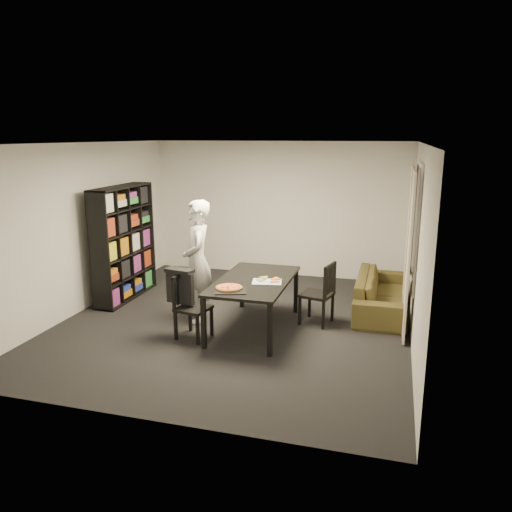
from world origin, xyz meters
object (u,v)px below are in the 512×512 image
(chair_left, at_px, (188,302))
(sofa, at_px, (382,293))
(person, at_px, (197,261))
(pepperoni_pizza, at_px, (229,288))
(bookshelf, at_px, (124,243))
(chair_right, at_px, (323,290))
(dining_table, at_px, (254,284))
(baking_tray, at_px, (231,291))

(chair_left, distance_m, sofa, 3.10)
(chair_left, distance_m, person, 0.78)
(pepperoni_pizza, bearing_deg, bookshelf, 150.03)
(person, bearing_deg, pepperoni_pizza, 22.11)
(bookshelf, bearing_deg, chair_left, -37.51)
(chair_right, height_order, pepperoni_pizza, chair_right)
(chair_left, relative_size, pepperoni_pizza, 2.53)
(sofa, bearing_deg, dining_table, 126.20)
(baking_tray, distance_m, sofa, 2.68)
(baking_tray, bearing_deg, dining_table, 76.57)
(dining_table, distance_m, chair_right, 1.02)
(dining_table, height_order, baking_tray, baking_tray)
(bookshelf, height_order, baking_tray, bookshelf)
(dining_table, height_order, person, person)
(bookshelf, bearing_deg, chair_right, -5.79)
(chair_left, bearing_deg, sofa, -43.57)
(baking_tray, height_order, pepperoni_pizza, pepperoni_pizza)
(chair_right, relative_size, baking_tray, 2.31)
(bookshelf, bearing_deg, dining_table, -17.50)
(chair_right, relative_size, sofa, 0.46)
(dining_table, bearing_deg, pepperoni_pizza, -109.07)
(pepperoni_pizza, bearing_deg, chair_left, 178.05)
(baking_tray, bearing_deg, pepperoni_pizza, 128.77)
(baking_tray, relative_size, sofa, 0.20)
(bookshelf, distance_m, dining_table, 2.63)
(dining_table, distance_m, chair_left, 0.96)
(chair_left, xyz_separation_m, person, (-0.12, 0.66, 0.40))
(pepperoni_pizza, bearing_deg, baking_tray, -51.23)
(person, bearing_deg, chair_right, 75.03)
(bookshelf, xyz_separation_m, sofa, (4.23, 0.48, -0.66))
(person, distance_m, baking_tray, 1.07)
(chair_right, xyz_separation_m, baking_tray, (-1.05, -1.04, 0.21))
(baking_tray, bearing_deg, bookshelf, 149.48)
(dining_table, relative_size, pepperoni_pizza, 5.04)
(dining_table, xyz_separation_m, baking_tray, (-0.14, -0.60, 0.07))
(dining_table, bearing_deg, person, 171.59)
(person, relative_size, baking_tray, 4.51)
(bookshelf, height_order, pepperoni_pizza, bookshelf)
(chair_right, distance_m, baking_tray, 1.49)
(chair_left, relative_size, chair_right, 0.96)
(sofa, bearing_deg, chair_right, 135.07)
(pepperoni_pizza, relative_size, sofa, 0.18)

